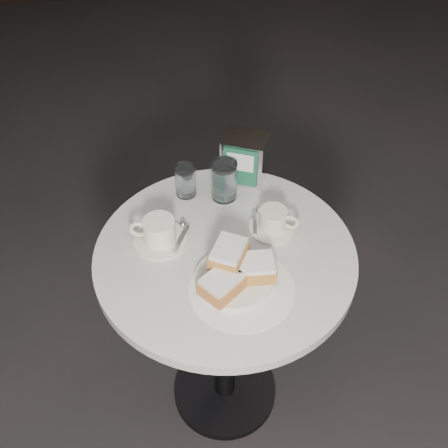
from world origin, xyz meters
TOP-DOWN VIEW (x-y plane):
  - ground at (0.00, 0.00)m, footprint 7.00×7.00m
  - cafe_table at (0.00, 0.00)m, footprint 0.70×0.70m
  - sugar_spill at (0.02, -0.13)m, footprint 0.35×0.35m
  - beignet_plate at (0.01, -0.10)m, footprint 0.26×0.26m
  - coffee_cup_left at (-0.17, 0.06)m, footprint 0.17×0.17m
  - coffee_cup_right at (0.14, 0.07)m, footprint 0.17×0.17m
  - water_glass_left at (-0.08, 0.25)m, footprint 0.08×0.08m
  - water_glass_right at (0.03, 0.22)m, footprint 0.09×0.09m
  - napkin_dispenser at (0.10, 0.30)m, footprint 0.16×0.14m

SIDE VIEW (x-z plane):
  - ground at x=0.00m, z-range 0.00..0.00m
  - cafe_table at x=0.00m, z-range 0.17..0.92m
  - sugar_spill at x=0.02m, z-range 0.74..0.75m
  - coffee_cup_right at x=0.14m, z-range 0.74..0.81m
  - coffee_cup_left at x=-0.17m, z-range 0.74..0.82m
  - beignet_plate at x=0.01m, z-range 0.73..0.83m
  - water_glass_left at x=-0.08m, z-range 0.74..0.84m
  - water_glass_right at x=0.03m, z-range 0.74..0.86m
  - napkin_dispenser at x=0.10m, z-range 0.75..0.89m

